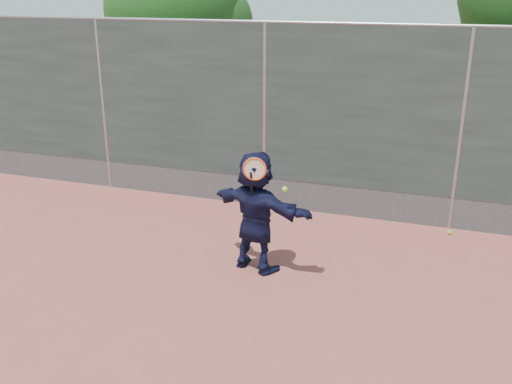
% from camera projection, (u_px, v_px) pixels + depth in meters
% --- Properties ---
extents(ground, '(80.00, 80.00, 0.00)m').
position_uv_depth(ground, '(171.00, 309.00, 6.58)').
color(ground, '#9E4C42').
rests_on(ground, ground).
extents(player, '(1.56, 0.91, 1.60)m').
position_uv_depth(player, '(256.00, 212.00, 7.28)').
color(player, black).
rests_on(player, ground).
extents(ball_ground, '(0.07, 0.07, 0.07)m').
position_uv_depth(ball_ground, '(449.00, 232.00, 8.55)').
color(ball_ground, '#A5D72F').
rests_on(ball_ground, ground).
extents(fence, '(20.00, 0.06, 3.03)m').
position_uv_depth(fence, '(265.00, 114.00, 9.15)').
color(fence, '#38423D').
rests_on(fence, ground).
extents(swing_action, '(0.58, 0.18, 0.51)m').
position_uv_depth(swing_action, '(257.00, 172.00, 6.87)').
color(swing_action, '#EF4D16').
rests_on(swing_action, ground).
extents(tree_left, '(3.15, 3.00, 4.53)m').
position_uv_depth(tree_left, '(183.00, 14.00, 12.26)').
color(tree_left, '#382314').
rests_on(tree_left, ground).
extents(weed_clump, '(0.68, 0.07, 0.30)m').
position_uv_depth(weed_clump, '(279.00, 202.00, 9.46)').
color(weed_clump, '#387226').
rests_on(weed_clump, ground).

